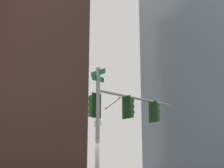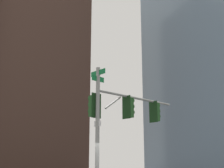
{
  "view_description": "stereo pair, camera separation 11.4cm",
  "coord_description": "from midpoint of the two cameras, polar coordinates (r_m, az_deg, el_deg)",
  "views": [
    {
      "loc": [
        4.57,
        13.78,
        1.54
      ],
      "look_at": [
        -0.64,
        -0.48,
        5.38
      ],
      "focal_mm": 51.59,
      "sensor_mm": 36.0,
      "label": 1
    },
    {
      "loc": [
        4.46,
        13.82,
        1.54
      ],
      "look_at": [
        -0.64,
        -0.48,
        5.38
      ],
      "focal_mm": 51.59,
      "sensor_mm": 36.0,
      "label": 2
    }
  ],
  "objects": [
    {
      "name": "signal_pole_assembly",
      "position": [
        15.89,
        1.81,
        -5.07
      ],
      "size": [
        5.32,
        2.66,
        6.02
      ],
      "rotation": [
        0.0,
        0.0,
        3.55
      ],
      "color": "gray",
      "rests_on": "ground_plane"
    },
    {
      "name": "building_brick_midblock",
      "position": [
        61.87,
        -16.23,
        1.99
      ],
      "size": [
        23.64,
        14.45,
        36.38
      ],
      "primitive_type": "cube",
      "color": "#4C3328",
      "rests_on": "ground_plane"
    }
  ]
}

